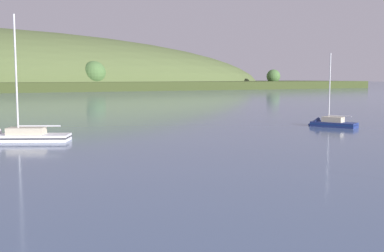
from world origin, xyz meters
name	(u,v)px	position (x,y,z in m)	size (l,w,h in m)	color
sailboat_near_mooring	(328,124)	(24.47, 42.27, 0.26)	(4.29, 6.70, 10.35)	navy
sailboat_outer_reach	(17,139)	(-12.81, 48.85, 0.24)	(9.07, 6.77, 13.68)	white
mooring_buoy_foreground	(329,120)	(31.66, 48.60, 0.00)	(0.49, 0.49, 0.57)	yellow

